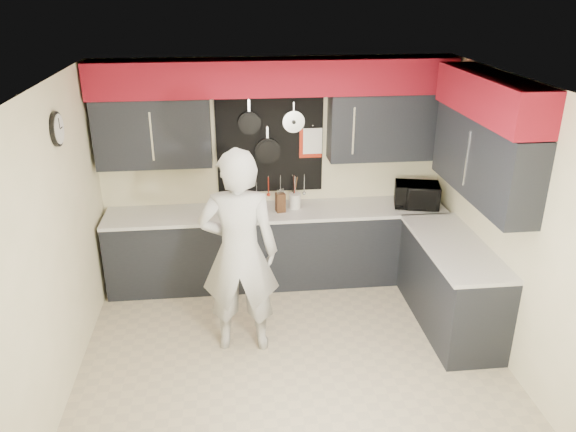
{
  "coord_description": "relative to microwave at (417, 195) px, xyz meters",
  "views": [
    {
      "loc": [
        -0.52,
        -4.5,
        3.36
      ],
      "look_at": [
        0.02,
        0.5,
        1.24
      ],
      "focal_mm": 35.0,
      "sensor_mm": 36.0,
      "label": 1
    }
  ],
  "objects": [
    {
      "name": "base_cabinets",
      "position": [
        -1.13,
        -0.25,
        -0.6
      ],
      "size": [
        3.95,
        2.2,
        0.92
      ],
      "color": "black",
      "rests_on": "ground"
    },
    {
      "name": "ground",
      "position": [
        -1.62,
        -1.38,
        -1.06
      ],
      "size": [
        4.0,
        4.0,
        0.0
      ],
      "primitive_type": "plane",
      "color": "tan",
      "rests_on": "ground"
    },
    {
      "name": "right_wall_assembly",
      "position": [
        0.23,
        -1.12,
        0.88
      ],
      "size": [
        0.36,
        3.5,
        2.6
      ],
      "color": "#FAEDC1",
      "rests_on": "ground"
    },
    {
      "name": "person",
      "position": [
        -2.09,
        -1.19,
        -0.04
      ],
      "size": [
        0.78,
        0.55,
        2.03
      ],
      "primitive_type": "imported",
      "rotation": [
        0.0,
        0.0,
        3.06
      ],
      "color": "beige",
      "rests_on": "ground"
    },
    {
      "name": "knife_block",
      "position": [
        -1.59,
        0.01,
        -0.03
      ],
      "size": [
        0.12,
        0.12,
        0.22
      ],
      "primitive_type": "cube",
      "rotation": [
        0.0,
        0.0,
        0.19
      ],
      "color": "#361A11",
      "rests_on": "base_cabinets"
    },
    {
      "name": "microwave",
      "position": [
        0.0,
        0.0,
        0.0
      ],
      "size": [
        0.57,
        0.45,
        0.28
      ],
      "primitive_type": "imported",
      "rotation": [
        0.0,
        0.0,
        -0.24
      ],
      "color": "black",
      "rests_on": "base_cabinets"
    },
    {
      "name": "back_wall_assembly",
      "position": [
        -1.61,
        0.22,
        0.95
      ],
      "size": [
        4.0,
        0.36,
        2.6
      ],
      "color": "#FAEDC1",
      "rests_on": "ground"
    },
    {
      "name": "coffee_maker",
      "position": [
        -2.05,
        0.12,
        0.04
      ],
      "size": [
        0.23,
        0.26,
        0.34
      ],
      "rotation": [
        0.0,
        0.0,
        -0.19
      ],
      "color": "black",
      "rests_on": "base_cabinets"
    },
    {
      "name": "utensil_crock",
      "position": [
        -1.41,
        0.1,
        -0.05
      ],
      "size": [
        0.13,
        0.13,
        0.17
      ],
      "primitive_type": "cylinder",
      "color": "white",
      "rests_on": "base_cabinets"
    },
    {
      "name": "left_wall_assembly",
      "position": [
        -3.62,
        -1.36,
        0.28
      ],
      "size": [
        0.05,
        3.5,
        2.6
      ],
      "color": "#FAEDC1",
      "rests_on": "ground"
    }
  ]
}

